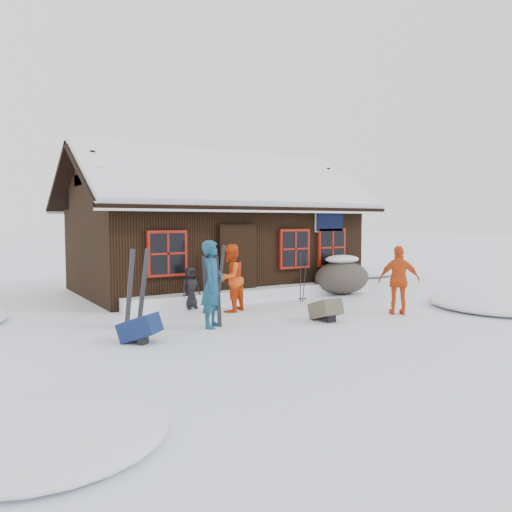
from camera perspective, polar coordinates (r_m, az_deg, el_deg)
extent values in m
plane|color=white|center=(11.00, 0.20, -7.25)|extent=(120.00, 120.00, 0.00)
cube|color=black|center=(15.90, -4.89, 0.76)|extent=(8.00, 5.00, 2.50)
cube|color=black|center=(14.63, -2.26, 8.72)|extent=(8.90, 3.14, 1.88)
cube|color=black|center=(17.24, -7.20, 7.97)|extent=(8.90, 3.14, 1.88)
cube|color=white|center=(14.64, -2.26, 9.27)|extent=(8.72, 3.07, 1.86)
cube|color=white|center=(17.25, -7.21, 8.44)|extent=(8.72, 3.07, 1.86)
cube|color=white|center=(16.01, -4.95, 11.43)|extent=(8.81, 0.22, 0.14)
cube|color=silver|center=(13.33, 0.93, 5.44)|extent=(8.90, 0.10, 0.20)
cube|color=black|center=(13.40, -2.16, -0.91)|extent=(1.00, 0.10, 2.00)
cube|color=black|center=(15.18, 8.42, 3.97)|extent=(1.00, 0.06, 0.60)
cube|color=maroon|center=(12.49, -10.11, 0.29)|extent=(1.04, 0.10, 1.14)
cube|color=black|center=(12.45, -10.04, 0.28)|extent=(0.90, 0.04, 1.00)
cube|color=maroon|center=(14.41, 4.41, 0.82)|extent=(1.04, 0.10, 1.14)
cube|color=black|center=(14.38, 4.51, 0.82)|extent=(0.90, 0.04, 1.00)
cube|color=maroon|center=(15.28, 8.63, 0.97)|extent=(1.04, 0.10, 1.14)
cube|color=black|center=(15.25, 8.73, 0.96)|extent=(0.90, 0.04, 1.00)
cube|color=white|center=(13.64, 0.46, -4.31)|extent=(7.60, 0.60, 0.35)
ellipsoid|color=white|center=(13.92, 26.48, -5.29)|extent=(3.60, 3.60, 0.43)
ellipsoid|color=white|center=(5.60, -22.93, -18.86)|extent=(2.40, 2.40, 0.29)
ellipsoid|color=white|center=(20.56, 10.13, -2.05)|extent=(4.00, 4.00, 0.48)
imported|color=navy|center=(10.07, -5.01, -3.23)|extent=(0.75, 0.76, 1.76)
imported|color=#DB410F|center=(11.81, -2.91, -2.53)|extent=(0.97, 0.90, 1.61)
imported|color=#D74D16|center=(11.91, 16.04, -2.67)|extent=(0.98, 0.87, 1.59)
imported|color=black|center=(12.34, -7.47, -3.63)|extent=(0.54, 0.40, 1.03)
ellipsoid|color=#4B433C|center=(14.94, 9.78, -2.45)|extent=(1.76, 1.32, 0.97)
ellipsoid|color=white|center=(14.89, 9.80, -0.83)|extent=(1.11, 0.80, 0.25)
cube|color=black|center=(10.26, -14.24, -3.80)|extent=(0.28, 0.12, 1.65)
cube|color=black|center=(10.33, -12.79, -3.72)|extent=(0.28, 0.13, 1.65)
cube|color=black|center=(10.18, -5.75, -4.19)|extent=(0.16, 0.06, 1.50)
cube|color=black|center=(10.17, -4.36, -4.19)|extent=(0.13, 0.12, 1.50)
cube|color=black|center=(12.80, -5.19, -2.29)|extent=(0.26, 0.08, 1.59)
cube|color=black|center=(12.87, -4.06, -2.25)|extent=(0.23, 0.15, 1.59)
cylinder|color=black|center=(13.33, 5.10, -2.52)|extent=(0.10, 0.12, 1.35)
cylinder|color=black|center=(13.42, 5.60, -2.48)|extent=(0.10, 0.12, 1.35)
cube|color=#12204D|center=(9.17, -13.13, -8.52)|extent=(0.79, 0.80, 0.35)
cube|color=#504A39|center=(10.90, 7.95, -6.47)|extent=(0.51, 0.65, 0.34)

